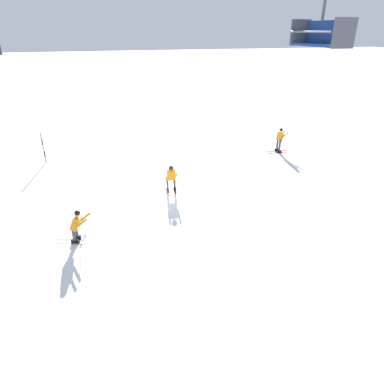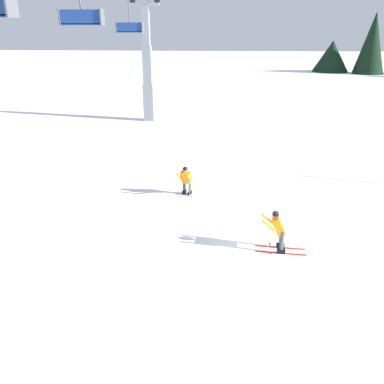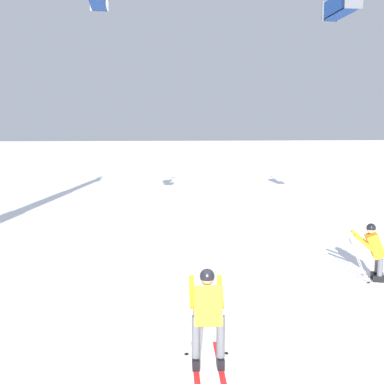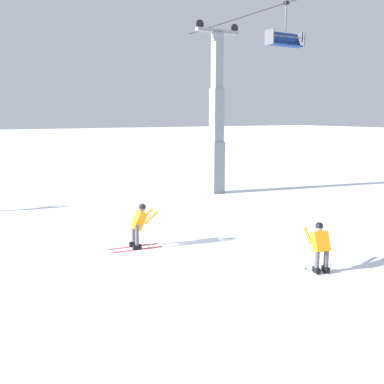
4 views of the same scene
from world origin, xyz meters
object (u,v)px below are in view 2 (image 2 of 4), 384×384
object	(u,v)px
skier_carving_main	(278,228)
chairlift_seat_second	(81,17)
chairlift_seat_middle	(130,27)
lift_tower_far	(148,73)
skier_distant_uphill	(186,179)

from	to	relation	value
skier_carving_main	chairlift_seat_second	size ratio (longest dim) A/B	0.89
chairlift_seat_middle	chairlift_seat_second	bearing A→B (deg)	-180.00
lift_tower_far	chairlift_seat_second	xyz separation A→B (m)	(-14.82, -0.00, 3.70)
skier_carving_main	chairlift_seat_second	distance (m)	11.59
chairlift_seat_second	chairlift_seat_middle	distance (m)	9.08
chairlift_seat_middle	skier_distant_uphill	bearing A→B (deg)	-156.23
skier_carving_main	skier_distant_uphill	bearing A→B (deg)	37.20
lift_tower_far	chairlift_seat_middle	distance (m)	6.66
lift_tower_far	chairlift_seat_middle	size ratio (longest dim) A/B	3.99
skier_carving_main	lift_tower_far	xyz separation A→B (m)	(20.20, 7.83, 2.93)
chairlift_seat_middle	skier_distant_uphill	size ratio (longest dim) A/B	1.27
lift_tower_far	chairlift_seat_middle	bearing A→B (deg)	-180.00
skier_carving_main	chairlift_seat_middle	size ratio (longest dim) A/B	0.75
lift_tower_far	chairlift_seat_second	world-z (taller)	lift_tower_far
lift_tower_far	skier_carving_main	bearing A→B (deg)	-158.80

